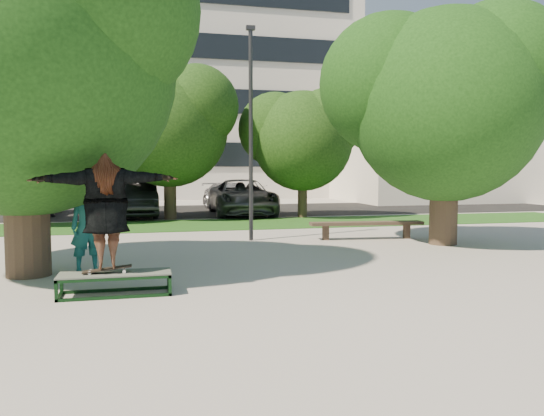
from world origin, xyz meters
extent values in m
plane|color=gray|center=(0.00, 0.00, 0.00)|extent=(120.00, 120.00, 0.00)
cube|color=#1C4513|center=(1.00, 9.50, 0.01)|extent=(30.00, 4.00, 0.02)
cube|color=black|center=(0.00, 16.00, 0.01)|extent=(40.00, 8.00, 0.01)
cylinder|color=#38281E|center=(-4.20, 1.00, 1.60)|extent=(0.84, 0.84, 3.20)
sphere|color=#13360E|center=(-4.20, 1.00, 4.07)|extent=(5.80, 5.80, 5.80)
sphere|color=#13360E|center=(-2.90, 0.42, 5.08)|extent=(4.06, 4.06, 4.06)
cylinder|color=#38281E|center=(6.00, 3.00, 1.50)|extent=(0.76, 0.76, 3.00)
sphere|color=#13360E|center=(6.00, 3.00, 3.78)|extent=(5.20, 5.20, 5.20)
sphere|color=#13360E|center=(4.70, 3.78, 4.43)|extent=(3.90, 3.90, 3.90)
sphere|color=#13360E|center=(7.17, 2.48, 4.69)|extent=(3.64, 3.64, 3.64)
cylinder|color=#38281E|center=(-6.50, 11.00, 1.40)|extent=(0.44, 0.44, 2.80)
sphere|color=black|center=(-6.50, 11.00, 3.46)|extent=(4.40, 4.40, 4.40)
sphere|color=black|center=(-5.51, 10.56, 4.23)|extent=(3.08, 3.08, 3.08)
cylinder|color=#38281E|center=(-1.00, 12.00, 1.50)|extent=(0.50, 0.50, 3.00)
sphere|color=black|center=(-1.00, 12.00, 3.72)|extent=(4.80, 4.80, 4.80)
sphere|color=black|center=(-2.20, 12.72, 4.32)|extent=(3.60, 3.60, 3.60)
sphere|color=black|center=(0.08, 11.52, 4.56)|extent=(3.36, 3.36, 3.36)
cylinder|color=#38281E|center=(4.50, 11.50, 1.30)|extent=(0.40, 0.40, 2.60)
sphere|color=black|center=(4.50, 11.50, 3.23)|extent=(4.20, 4.20, 4.20)
sphere|color=black|center=(3.45, 12.13, 3.75)|extent=(3.15, 3.15, 3.15)
sphere|color=black|center=(5.45, 11.08, 3.96)|extent=(2.94, 2.94, 2.94)
cylinder|color=#2D2D30|center=(1.00, 5.00, 3.00)|extent=(0.12, 0.12, 6.00)
cube|color=#2D2D30|center=(1.00, 5.00, 6.05)|extent=(0.25, 0.15, 0.12)
cube|color=beige|center=(-2.00, 32.00, 8.00)|extent=(30.00, 14.00, 16.00)
cube|color=black|center=(-2.00, 24.94, 3.00)|extent=(27.60, 0.12, 1.60)
cube|color=black|center=(-2.00, 24.94, 6.50)|extent=(27.60, 0.12, 1.60)
cube|color=black|center=(-2.00, 24.94, 10.00)|extent=(27.60, 0.12, 1.60)
cube|color=silver|center=(18.00, 22.00, 4.00)|extent=(15.00, 10.00, 8.00)
cube|color=#475147|center=(-2.47, -1.04, 0.36)|extent=(1.80, 0.60, 0.03)
cylinder|color=white|center=(-2.86, -1.12, 0.40)|extent=(0.06, 0.03, 0.06)
cylinder|color=white|center=(-2.86, -0.96, 0.40)|extent=(0.06, 0.03, 0.06)
cylinder|color=white|center=(-2.32, -1.12, 0.40)|extent=(0.06, 0.03, 0.06)
cylinder|color=white|center=(-2.32, -0.96, 0.40)|extent=(0.06, 0.03, 0.06)
cube|color=black|center=(-2.59, -1.04, 0.44)|extent=(0.78, 0.20, 0.10)
imported|color=#4D2921|center=(-2.59, -1.04, 1.39)|extent=(2.35, 0.80, 1.88)
imported|color=#1A635E|center=(-3.12, 1.15, 0.91)|extent=(0.77, 0.64, 1.82)
cube|color=#433428|center=(3.13, 4.56, 0.23)|extent=(0.18, 0.18, 0.45)
cube|color=#433428|center=(5.60, 4.34, 0.23)|extent=(0.18, 0.18, 0.45)
cube|color=#433428|center=(4.37, 4.45, 0.47)|extent=(3.41, 0.76, 0.09)
imported|color=#A5A4A9|center=(-6.68, 15.64, 0.72)|extent=(1.84, 4.27, 1.43)
imported|color=black|center=(-2.41, 13.50, 0.83)|extent=(1.92, 5.08, 1.65)
imported|color=#55555A|center=(2.26, 13.51, 0.79)|extent=(2.81, 5.79, 1.59)
imported|color=#A7A6AB|center=(2.19, 16.45, 0.68)|extent=(2.75, 4.95, 1.36)
camera|label=1|loc=(-1.95, -10.02, 2.09)|focal=35.00mm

